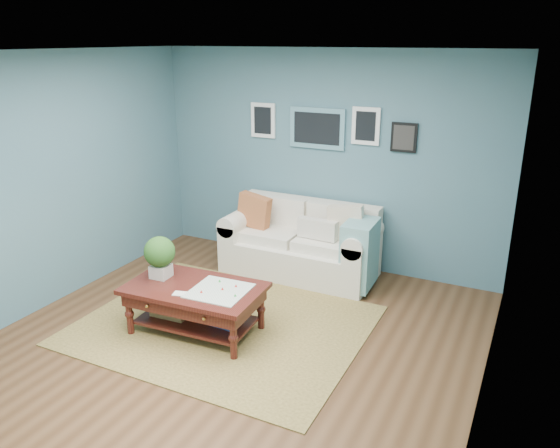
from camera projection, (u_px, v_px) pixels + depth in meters
The scene contains 4 objects.
room_shell at pixel (220, 214), 4.73m from camera, with size 5.00×5.02×2.70m.
area_rug at pixel (223, 325), 5.61m from camera, with size 2.82×2.26×0.01m, color brown.
loveseat at pixel (307, 244), 6.72m from camera, with size 1.91×0.87×0.98m.
coffee_table at pixel (189, 293), 5.40m from camera, with size 1.38×0.85×0.93m.
Camera 1 is at (2.46, -3.76, 2.81)m, focal length 35.00 mm.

